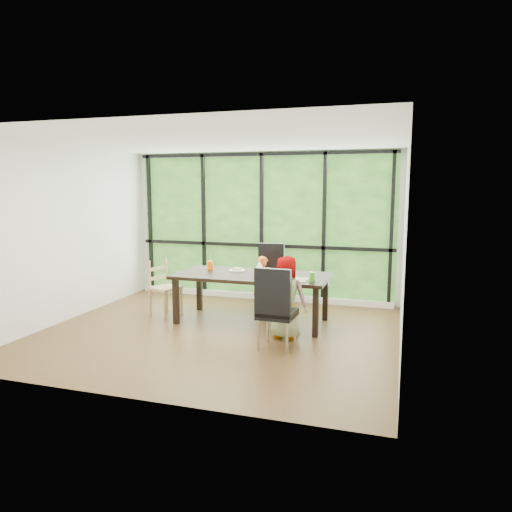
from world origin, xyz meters
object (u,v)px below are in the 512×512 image
at_px(dining_table, 252,298).
at_px(green_cup, 312,277).
at_px(child_toddler, 263,284).
at_px(plate_far, 237,270).
at_px(chair_window_leather, 270,275).
at_px(child_older, 286,297).
at_px(chair_interior_leather, 277,308).
at_px(tissue_box, 260,272).
at_px(plate_near, 289,279).
at_px(orange_cup, 210,265).
at_px(chair_end_beech, 165,288).

relative_size(dining_table, green_cup, 17.39).
xyz_separation_m(child_toddler, plate_far, (-0.31, -0.43, 0.29)).
xyz_separation_m(chair_window_leather, child_older, (0.70, -1.66, 0.03)).
xyz_separation_m(dining_table, plate_far, (-0.31, 0.21, 0.38)).
bearing_deg(chair_interior_leather, tissue_box, -58.35).
xyz_separation_m(chair_window_leather, plate_near, (0.66, -1.32, 0.22)).
distance_m(dining_table, chair_interior_leather, 1.26).
bearing_deg(chair_interior_leather, chair_window_leather, -69.57).
distance_m(chair_window_leather, orange_cup, 1.18).
relative_size(child_older, plate_near, 4.75).
xyz_separation_m(child_toddler, green_cup, (0.98, -0.92, 0.35)).
distance_m(dining_table, chair_end_beech, 1.46).
bearing_deg(child_toddler, dining_table, -113.30).
bearing_deg(chair_interior_leather, chair_end_beech, -23.13).
xyz_separation_m(plate_near, green_cup, (0.33, -0.02, 0.06)).
xyz_separation_m(dining_table, chair_interior_leather, (0.68, -1.05, 0.17)).
height_order(chair_interior_leather, plate_far, chair_interior_leather).
bearing_deg(dining_table, orange_cup, 165.35).
bearing_deg(green_cup, tissue_box, 170.60).
bearing_deg(plate_near, chair_window_leather, 116.49).
distance_m(plate_far, tissue_box, 0.59).
distance_m(chair_window_leather, chair_end_beech, 1.82).
distance_m(chair_interior_leather, tissue_box, 1.08).
bearing_deg(child_toddler, chair_end_beech, -178.64).
bearing_deg(chair_end_beech, green_cup, -76.73).
bearing_deg(chair_end_beech, tissue_box, -74.86).
xyz_separation_m(chair_interior_leather, plate_near, (-0.03, 0.80, 0.22)).
relative_size(child_toddler, tissue_box, 6.65).
distance_m(green_cup, tissue_box, 0.83).
height_order(child_toddler, tissue_box, child_toddler).
bearing_deg(chair_interior_leather, plate_near, -85.46).
distance_m(dining_table, tissue_box, 0.49).
xyz_separation_m(dining_table, tissue_box, (0.17, -0.14, 0.44)).
bearing_deg(orange_cup, plate_near, -17.89).
distance_m(chair_end_beech, green_cup, 2.48).
bearing_deg(chair_end_beech, child_toddler, -46.37).
height_order(child_toddler, orange_cup, child_toddler).
xyz_separation_m(chair_interior_leather, plate_far, (-0.99, 1.26, 0.22)).
xyz_separation_m(plate_far, plate_near, (0.96, -0.47, -0.00)).
relative_size(child_toddler, plate_near, 3.87).
distance_m(chair_end_beech, child_older, 2.23).
bearing_deg(chair_interior_leather, child_older, -89.17).
bearing_deg(child_older, child_toddler, -58.39).
bearing_deg(child_toddler, plate_near, -77.48).
height_order(plate_near, green_cup, green_cup).
distance_m(chair_window_leather, child_older, 1.81).
xyz_separation_m(chair_interior_leather, child_toddler, (-0.68, 1.69, -0.07)).
bearing_deg(chair_end_beech, dining_table, -69.91).
xyz_separation_m(chair_window_leather, child_toddler, (0.01, -0.42, -0.07)).
relative_size(chair_interior_leather, plate_far, 4.36).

